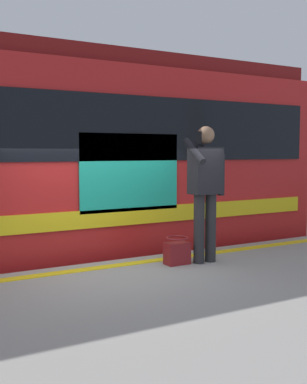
# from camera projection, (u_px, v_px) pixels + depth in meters

# --- Properties ---
(ground_plane) EXTENTS (23.52, 23.52, 0.00)m
(ground_plane) POSITION_uv_depth(u_px,v_px,m) (107.00, 339.00, 6.21)
(ground_plane) COLOR #4C4742
(platform) EXTENTS (15.16, 4.40, 1.04)m
(platform) POSITION_uv_depth(u_px,v_px,m) (205.00, 367.00, 4.26)
(platform) COLOR gray
(platform) RESTS_ON ground
(safety_line) EXTENTS (14.86, 0.16, 0.01)m
(safety_line) POSITION_uv_depth(u_px,v_px,m) (116.00, 265.00, 5.86)
(safety_line) COLOR yellow
(safety_line) RESTS_ON platform
(track_rail_near) EXTENTS (19.71, 0.08, 0.16)m
(track_rail_near) POSITION_uv_depth(u_px,v_px,m) (77.00, 308.00, 7.18)
(track_rail_near) COLOR slate
(track_rail_near) RESTS_ON ground
(track_rail_far) EXTENTS (19.71, 0.08, 0.16)m
(track_rail_far) POSITION_uv_depth(u_px,v_px,m) (49.00, 285.00, 8.42)
(track_rail_far) COLOR slate
(track_rail_far) RESTS_ON ground
(passenger) EXTENTS (0.57, 0.55, 1.73)m
(passenger) POSITION_uv_depth(u_px,v_px,m) (205.00, 182.00, 5.97)
(passenger) COLOR #262628
(passenger) RESTS_ON platform
(handbag) EXTENTS (0.31, 0.28, 0.35)m
(handbag) POSITION_uv_depth(u_px,v_px,m) (177.00, 252.00, 5.94)
(handbag) COLOR maroon
(handbag) RESTS_ON platform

